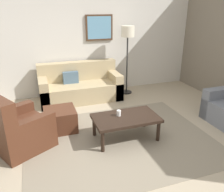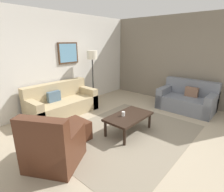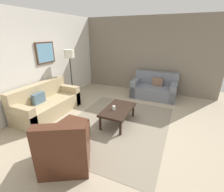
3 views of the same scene
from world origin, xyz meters
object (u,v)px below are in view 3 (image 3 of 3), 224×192
at_px(coffee_table, 118,110).
at_px(couch_loveseat, 154,89).
at_px(armchair_leather, 65,152).
at_px(lamp_standing, 70,59).
at_px(framed_artwork, 45,53).
at_px(cup, 114,108).
at_px(couch_main, 46,104).
at_px(ottoman, 72,130).

bearing_deg(coffee_table, couch_loveseat, -12.15).
distance_m(armchair_leather, lamp_standing, 3.37).
height_order(coffee_table, framed_artwork, framed_artwork).
bearing_deg(framed_artwork, cup, -98.73).
xyz_separation_m(couch_loveseat, cup, (-2.42, 0.57, 0.16)).
bearing_deg(couch_loveseat, couch_main, 136.04).
xyz_separation_m(couch_main, framed_artwork, (0.64, 0.39, 1.35)).
xyz_separation_m(couch_loveseat, ottoman, (-3.34, 1.17, -0.10)).
bearing_deg(armchair_leather, lamp_standing, 34.76).
height_order(couch_main, lamp_standing, lamp_standing).
height_order(couch_main, couch_loveseat, same).
distance_m(ottoman, lamp_standing, 2.65).
distance_m(lamp_standing, framed_artwork, 0.76).
height_order(coffee_table, cup, cup).
bearing_deg(couch_main, framed_artwork, 31.46).
relative_size(ottoman, coffee_table, 0.51).
bearing_deg(coffee_table, armchair_leather, 171.36).
height_order(couch_main, framed_artwork, framed_artwork).
bearing_deg(cup, couch_loveseat, -13.37).
bearing_deg(couch_loveseat, ottoman, 160.69).
relative_size(armchair_leather, coffee_table, 0.99).
xyz_separation_m(armchair_leather, framed_artwork, (2.02, 2.22, 1.34)).
distance_m(couch_main, armchair_leather, 2.29).
bearing_deg(couch_loveseat, lamp_standing, 119.36).
bearing_deg(couch_main, ottoman, -114.68).
distance_m(cup, framed_artwork, 2.71).
bearing_deg(ottoman, couch_main, 65.32).
relative_size(couch_main, ottoman, 3.44).
bearing_deg(armchair_leather, couch_main, 53.07).
bearing_deg(lamp_standing, cup, -115.76).
bearing_deg(ottoman, armchair_leather, -150.56).
distance_m(coffee_table, cup, 0.16).
relative_size(ottoman, lamp_standing, 0.33).
bearing_deg(cup, couch_main, 97.67).
relative_size(coffee_table, cup, 11.05).
distance_m(couch_loveseat, lamp_standing, 3.16).
relative_size(couch_loveseat, framed_artwork, 2.26).
xyz_separation_m(ottoman, cup, (0.92, -0.60, 0.26)).
xyz_separation_m(couch_main, ottoman, (-0.65, -1.42, -0.10)).
xyz_separation_m(coffee_table, framed_artwork, (0.27, 2.49, 1.29)).
xyz_separation_m(cup, framed_artwork, (0.37, 2.41, 1.19)).
bearing_deg(couch_loveseat, armchair_leather, 169.35).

